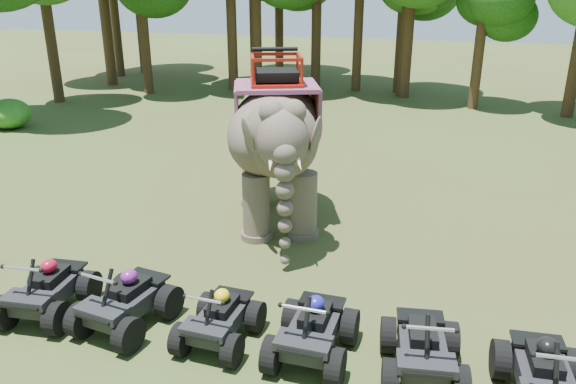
# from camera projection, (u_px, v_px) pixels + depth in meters

# --- Properties ---
(ground) EXTENTS (110.00, 110.00, 0.00)m
(ground) POSITION_uv_depth(u_px,v_px,m) (272.00, 297.00, 11.65)
(ground) COLOR #47381E
(ground) RESTS_ON ground
(elephant) EXTENTS (4.14, 5.87, 4.52)m
(elephant) POSITION_uv_depth(u_px,v_px,m) (277.00, 140.00, 14.63)
(elephant) COLOR brown
(elephant) RESTS_ON ground
(atv_0) EXTENTS (1.50, 1.94, 1.35)m
(atv_0) POSITION_uv_depth(u_px,v_px,m) (46.00, 283.00, 10.86)
(atv_0) COLOR black
(atv_0) RESTS_ON ground
(atv_1) EXTENTS (1.61, 2.03, 1.37)m
(atv_1) POSITION_uv_depth(u_px,v_px,m) (125.00, 294.00, 10.45)
(atv_1) COLOR black
(atv_1) RESTS_ON ground
(atv_2) EXTENTS (1.27, 1.70, 1.23)m
(atv_2) POSITION_uv_depth(u_px,v_px,m) (219.00, 312.00, 10.01)
(atv_2) COLOR black
(atv_2) RESTS_ON ground
(atv_3) EXTENTS (1.36, 1.85, 1.36)m
(atv_3) POSITION_uv_depth(u_px,v_px,m) (313.00, 323.00, 9.60)
(atv_3) COLOR black
(atv_3) RESTS_ON ground
(atv_4) EXTENTS (1.57, 1.98, 1.34)m
(atv_4) POSITION_uv_depth(u_px,v_px,m) (423.00, 340.00, 9.14)
(atv_4) COLOR black
(atv_4) RESTS_ON ground
(atv_5) EXTENTS (1.48, 1.94, 1.36)m
(atv_5) POSITION_uv_depth(u_px,v_px,m) (546.00, 369.00, 8.46)
(atv_5) COLOR black
(atv_5) RESTS_ON ground
(tree_0) EXTENTS (5.38, 5.38, 7.69)m
(tree_0) POSITION_uv_depth(u_px,v_px,m) (402.00, 24.00, 31.53)
(tree_0) COLOR #195114
(tree_0) RESTS_ON ground
(tree_1) EXTENTS (4.70, 4.70, 6.71)m
(tree_1) POSITION_uv_depth(u_px,v_px,m) (480.00, 41.00, 27.57)
(tree_1) COLOR #195114
(tree_1) RESTS_ON ground
(tree_24) EXTENTS (5.88, 5.88, 8.40)m
(tree_24) POSITION_uv_depth(u_px,v_px,m) (48.00, 21.00, 28.84)
(tree_24) COLOR #195114
(tree_24) RESTS_ON ground
(tree_25) EXTENTS (5.46, 5.46, 7.80)m
(tree_25) POSITION_uv_depth(u_px,v_px,m) (143.00, 23.00, 31.26)
(tree_25) COLOR #195114
(tree_25) RESTS_ON ground
(tree_26) EXTENTS (6.40, 6.40, 9.14)m
(tree_26) POSITION_uv_depth(u_px,v_px,m) (231.00, 10.00, 31.95)
(tree_26) COLOR #195114
(tree_26) RESTS_ON ground
(tree_27) EXTENTS (6.60, 6.60, 9.42)m
(tree_27) POSITION_uv_depth(u_px,v_px,m) (317.00, 6.00, 33.14)
(tree_27) COLOR #195114
(tree_27) RESTS_ON ground
(tree_28) EXTENTS (6.08, 6.08, 8.68)m
(tree_28) POSITION_uv_depth(u_px,v_px,m) (407.00, 16.00, 30.34)
(tree_28) COLOR #195114
(tree_28) RESTS_ON ground
(tree_29) EXTENTS (5.45, 5.45, 7.79)m
(tree_29) POSITION_uv_depth(u_px,v_px,m) (359.00, 22.00, 31.97)
(tree_29) COLOR #195114
(tree_29) RESTS_ON ground
(tree_30) EXTENTS (7.02, 7.02, 10.03)m
(tree_30) POSITION_uv_depth(u_px,v_px,m) (410.00, 3.00, 29.72)
(tree_30) COLOR #195114
(tree_30) RESTS_ON ground
(tree_31) EXTENTS (6.90, 6.90, 9.86)m
(tree_31) POSITION_uv_depth(u_px,v_px,m) (254.00, 3.00, 32.51)
(tree_31) COLOR #195114
(tree_31) RESTS_ON ground
(tree_33) EXTENTS (5.73, 5.73, 8.19)m
(tree_33) POSITION_uv_depth(u_px,v_px,m) (115.00, 13.00, 37.01)
(tree_33) COLOR #195114
(tree_33) RESTS_ON ground
(tree_37) EXTENTS (6.82, 6.82, 9.74)m
(tree_37) POSITION_uv_depth(u_px,v_px,m) (279.00, 0.00, 38.84)
(tree_37) COLOR #195114
(tree_37) RESTS_ON ground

